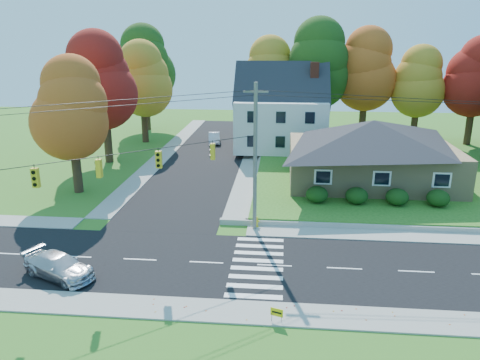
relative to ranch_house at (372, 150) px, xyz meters
The scene contains 23 objects.
ground 18.18m from the ranch_house, 116.57° to the right, with size 120.00×120.00×0.00m, color #3D7923.
road_main 18.18m from the ranch_house, 116.57° to the right, with size 90.00×8.00×0.02m, color black.
road_cross 19.15m from the ranch_house, 147.99° to the left, with size 8.00×44.00×0.02m, color black.
sidewalk_north 13.98m from the ranch_house, 126.03° to the right, with size 90.00×2.00×0.08m, color #9C9A90.
sidewalk_south 22.70m from the ranch_house, 110.85° to the right, with size 90.00×2.00×0.08m, color #9C9A90.
lawn 7.69m from the ranch_house, 45.00° to the left, with size 30.00×30.00×0.50m, color #3D7923.
ranch_house is the anchor object (origin of this frame).
colonial_house 14.46m from the ranch_house, 123.55° to the left, with size 10.40×8.40×9.60m.
hedge_row 6.57m from the ranch_house, 94.61° to the right, with size 10.70×1.70×1.27m.
traffic_infrastructure 16.87m from the ranch_house, 119.09° to the right, with size 38.10×10.66×10.00m.
tree_lot_0 21.20m from the ranch_house, 119.05° to the left, with size 6.72×6.72×12.51m.
tree_lot_1 18.58m from the ranch_house, 103.24° to the left, with size 7.84×7.84×14.60m.
tree_lot_2 18.99m from the ranch_house, 83.66° to the left, with size 7.28×7.28×13.56m.
tree_lot_3 19.29m from the ranch_house, 64.80° to the left, with size 6.16×6.16×11.47m.
tree_lot_4 21.85m from the ranch_house, 48.81° to the left, with size 6.72×6.72×12.51m.
tree_west_0 25.61m from the ranch_house, behind, with size 6.16×6.16×11.47m.
tree_west_1 27.18m from the ranch_house, 167.01° to the left, with size 7.28×7.28×13.56m.
tree_west_2 30.03m from the ranch_house, 147.38° to the left, with size 6.72×6.72×12.51m.
tree_west_3 36.60m from the ranch_house, 138.37° to the left, with size 7.84×7.84×14.60m.
silver_sedan 27.17m from the ranch_house, 136.98° to the right, with size 1.81×4.44×1.29m, color silver.
white_car 23.01m from the ranch_house, 135.33° to the left, with size 1.35×3.88×1.28m, color silver.
fire_hydrant 14.32m from the ranch_house, 132.12° to the right, with size 0.46×0.35×0.79m.
yard_sign 23.19m from the ranch_house, 109.74° to the right, with size 0.59×0.22×0.76m.
Camera 1 is at (0.29, -24.53, 12.70)m, focal length 35.00 mm.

